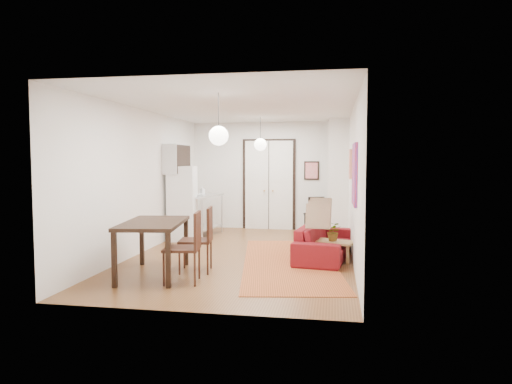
% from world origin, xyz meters
% --- Properties ---
extents(floor, '(7.00, 7.00, 0.00)m').
position_xyz_m(floor, '(0.00, 0.00, 0.00)').
color(floor, brown).
rests_on(floor, ground).
extents(ceiling, '(4.20, 7.00, 0.02)m').
position_xyz_m(ceiling, '(0.00, 0.00, 2.90)').
color(ceiling, silver).
rests_on(ceiling, wall_back).
extents(wall_back, '(4.20, 0.02, 2.90)m').
position_xyz_m(wall_back, '(0.00, 3.50, 1.45)').
color(wall_back, silver).
rests_on(wall_back, floor).
extents(wall_front, '(4.20, 0.02, 2.90)m').
position_xyz_m(wall_front, '(0.00, -3.50, 1.45)').
color(wall_front, silver).
rests_on(wall_front, floor).
extents(wall_left, '(0.02, 7.00, 2.90)m').
position_xyz_m(wall_left, '(-2.10, 0.00, 1.45)').
color(wall_left, silver).
rests_on(wall_left, floor).
extents(wall_right, '(0.02, 7.00, 2.90)m').
position_xyz_m(wall_right, '(2.10, 0.00, 1.45)').
color(wall_right, silver).
rests_on(wall_right, floor).
extents(double_doors, '(1.44, 0.06, 2.50)m').
position_xyz_m(double_doors, '(0.00, 3.46, 1.20)').
color(double_doors, white).
rests_on(double_doors, wall_back).
extents(stub_partition, '(0.50, 0.10, 2.90)m').
position_xyz_m(stub_partition, '(1.85, 2.55, 1.45)').
color(stub_partition, silver).
rests_on(stub_partition, floor).
extents(wall_cabinet, '(0.35, 1.00, 0.70)m').
position_xyz_m(wall_cabinet, '(-1.92, 1.50, 1.90)').
color(wall_cabinet, silver).
rests_on(wall_cabinet, wall_left).
extents(painting_popart, '(0.05, 1.00, 1.00)m').
position_xyz_m(painting_popart, '(2.08, -1.25, 1.65)').
color(painting_popart, red).
rests_on(painting_popart, wall_right).
extents(painting_abstract, '(0.05, 0.50, 0.60)m').
position_xyz_m(painting_abstract, '(2.08, 0.80, 1.80)').
color(painting_abstract, '#F1E3C9').
rests_on(painting_abstract, wall_right).
extents(poster_back, '(0.40, 0.03, 0.50)m').
position_xyz_m(poster_back, '(1.15, 3.47, 1.60)').
color(poster_back, red).
rests_on(poster_back, wall_back).
extents(print_left, '(0.03, 0.44, 0.54)m').
position_xyz_m(print_left, '(-2.07, 2.00, 1.95)').
color(print_left, brown).
rests_on(print_left, wall_left).
extents(pendant_back, '(0.30, 0.30, 0.80)m').
position_xyz_m(pendant_back, '(0.00, 2.00, 2.25)').
color(pendant_back, silver).
rests_on(pendant_back, ceiling).
extents(pendant_front, '(0.30, 0.30, 0.80)m').
position_xyz_m(pendant_front, '(0.00, -2.00, 2.25)').
color(pendant_front, silver).
rests_on(pendant_front, ceiling).
extents(kilim_rug, '(2.29, 4.54, 0.01)m').
position_xyz_m(kilim_rug, '(0.94, -0.52, 0.01)').
color(kilim_rug, '#AC532B').
rests_on(kilim_rug, floor).
extents(sofa, '(2.26, 1.14, 0.63)m').
position_xyz_m(sofa, '(1.58, -0.02, 0.32)').
color(sofa, maroon).
rests_on(sofa, floor).
extents(coffee_table, '(0.94, 0.73, 0.37)m').
position_xyz_m(coffee_table, '(1.73, -0.21, 0.32)').
color(coffee_table, tan).
rests_on(coffee_table, floor).
extents(potted_plant, '(0.40, 0.38, 0.36)m').
position_xyz_m(potted_plant, '(1.75, -0.21, 0.55)').
color(potted_plant, '#325A28').
rests_on(potted_plant, coffee_table).
extents(kitchen_counter, '(0.84, 1.40, 1.01)m').
position_xyz_m(kitchen_counter, '(-1.50, 2.11, 0.67)').
color(kitchen_counter, silver).
rests_on(kitchen_counter, floor).
extents(bowl, '(0.32, 0.32, 0.06)m').
position_xyz_m(bowl, '(-1.50, 1.81, 1.04)').
color(bowl, silver).
rests_on(bowl, kitchen_counter).
extents(soap_bottle, '(0.13, 0.13, 0.21)m').
position_xyz_m(soap_bottle, '(-1.55, 2.36, 1.12)').
color(soap_bottle, '#519FB0').
rests_on(soap_bottle, kitchen_counter).
extents(fridge, '(0.68, 0.68, 1.74)m').
position_xyz_m(fridge, '(-1.75, 1.37, 0.87)').
color(fridge, white).
rests_on(fridge, floor).
extents(dining_table, '(1.13, 1.71, 0.88)m').
position_xyz_m(dining_table, '(-1.14, -1.84, 0.79)').
color(dining_table, black).
rests_on(dining_table, floor).
extents(dining_chair_near, '(0.59, 0.78, 1.09)m').
position_xyz_m(dining_chair_near, '(-0.54, -1.38, 0.64)').
color(dining_chair_near, '#351A11').
rests_on(dining_chair_near, floor).
extents(dining_chair_far, '(0.59, 0.78, 1.09)m').
position_xyz_m(dining_chair_far, '(-0.54, -2.08, 0.64)').
color(dining_chair_far, '#351A11').
rests_on(dining_chair_far, floor).
extents(black_side_chair, '(0.55, 0.57, 0.94)m').
position_xyz_m(black_side_chair, '(1.23, 3.24, 0.55)').
color(black_side_chair, black).
rests_on(black_side_chair, floor).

